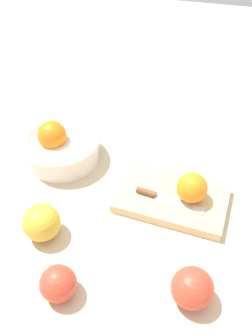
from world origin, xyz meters
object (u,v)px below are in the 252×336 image
object	(u,v)px
orange_on_board	(192,188)
apple_front_left_2	(42,222)
apple_front_right	(192,288)
bowl	(60,146)
knife	(160,197)
cutting_board	(172,199)
apple_front_center	(58,284)

from	to	relation	value
orange_on_board	apple_front_left_2	world-z (taller)	orange_on_board
apple_front_right	apple_front_left_2	distance (m)	0.32
orange_on_board	apple_front_right	distance (m)	0.22
bowl	knife	world-z (taller)	bowl
bowl	cutting_board	distance (m)	0.30
bowl	apple_front_right	distance (m)	0.47
bowl	apple_front_center	size ratio (longest dim) A/B	2.81
cutting_board	apple_front_left_2	world-z (taller)	apple_front_left_2
bowl	apple_front_left_2	xyz separation A→B (m)	(0.04, -0.23, -0.00)
apple_front_center	apple_front_left_2	bearing A→B (deg)	123.62
cutting_board	apple_front_left_2	distance (m)	0.29
knife	apple_front_left_2	distance (m)	0.26
knife	apple_front_center	bearing A→B (deg)	-120.31
apple_front_right	orange_on_board	bearing A→B (deg)	96.74
bowl	apple_front_center	world-z (taller)	bowl
orange_on_board	apple_front_right	bearing A→B (deg)	-83.26
bowl	apple_front_left_2	distance (m)	0.23
apple_front_left_2	apple_front_center	bearing A→B (deg)	-56.38
apple_front_center	knife	bearing A→B (deg)	59.69
apple_front_center	apple_front_right	xyz separation A→B (m)	(0.24, 0.04, 0.00)
apple_front_right	knife	bearing A→B (deg)	113.80
orange_on_board	apple_front_left_2	distance (m)	0.33
knife	apple_front_right	distance (m)	0.23
apple_front_center	orange_on_board	bearing A→B (deg)	51.63
apple_front_right	apple_front_left_2	xyz separation A→B (m)	(-0.32, 0.07, 0.00)
knife	apple_front_left_2	size ratio (longest dim) A/B	1.96
cutting_board	apple_front_center	bearing A→B (deg)	-122.80
knife	apple_front_right	xyz separation A→B (m)	(0.09, -0.21, 0.01)
orange_on_board	cutting_board	bearing A→B (deg)	-179.29
bowl	knife	distance (m)	0.28
apple_front_center	bowl	bearing A→B (deg)	109.12
knife	apple_front_left_2	bearing A→B (deg)	-149.64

